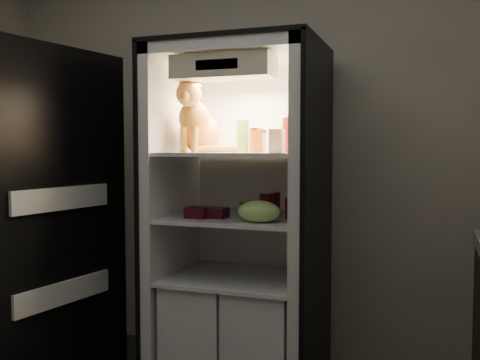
# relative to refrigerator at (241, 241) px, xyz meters

# --- Properties ---
(room_shell) EXTENTS (3.60, 3.60, 3.60)m
(room_shell) POSITION_rel_refrigerator_xyz_m (0.00, -1.38, 0.83)
(room_shell) COLOR white
(room_shell) RESTS_ON floor
(refrigerator) EXTENTS (0.90, 0.72, 1.88)m
(refrigerator) POSITION_rel_refrigerator_xyz_m (0.00, 0.00, 0.00)
(refrigerator) COLOR white
(refrigerator) RESTS_ON floor
(fridge_door) EXTENTS (0.20, 0.87, 1.85)m
(fridge_door) POSITION_rel_refrigerator_xyz_m (-0.85, -0.43, 0.12)
(fridge_door) COLOR black
(fridge_door) RESTS_ON floor
(tabby_cat) EXTENTS (0.34, 0.39, 0.41)m
(tabby_cat) POSITION_rel_refrigerator_xyz_m (-0.22, -0.09, 0.65)
(tabby_cat) COLOR orange
(tabby_cat) RESTS_ON refrigerator
(parmesan_shaker) EXTENTS (0.07, 0.07, 0.18)m
(parmesan_shaker) POSITION_rel_refrigerator_xyz_m (0.01, 0.00, 0.59)
(parmesan_shaker) COLOR #217C30
(parmesan_shaker) RESTS_ON refrigerator
(mayo_tub) EXTENTS (0.09, 0.09, 0.13)m
(mayo_tub) POSITION_rel_refrigerator_xyz_m (0.09, 0.03, 0.56)
(mayo_tub) COLOR white
(mayo_tub) RESTS_ON refrigerator
(salsa_jar) EXTENTS (0.07, 0.07, 0.13)m
(salsa_jar) POSITION_rel_refrigerator_xyz_m (0.10, -0.05, 0.56)
(salsa_jar) COLOR maroon
(salsa_jar) RESTS_ON refrigerator
(pepper_jar) EXTENTS (0.12, 0.12, 0.20)m
(pepper_jar) POSITION_rel_refrigerator_xyz_m (0.29, 0.01, 0.60)
(pepper_jar) COLOR maroon
(pepper_jar) RESTS_ON refrigerator
(cream_carton) EXTENTS (0.07, 0.07, 0.12)m
(cream_carton) POSITION_rel_refrigerator_xyz_m (0.26, -0.20, 0.56)
(cream_carton) COLOR beige
(cream_carton) RESTS_ON refrigerator
(soda_can_a) EXTENTS (0.07, 0.07, 0.13)m
(soda_can_a) POSITION_rel_refrigerator_xyz_m (0.17, 0.06, 0.21)
(soda_can_a) COLOR black
(soda_can_a) RESTS_ON refrigerator
(soda_can_b) EXTENTS (0.06, 0.06, 0.12)m
(soda_can_b) POSITION_rel_refrigerator_xyz_m (0.30, -0.07, 0.21)
(soda_can_b) COLOR black
(soda_can_b) RESTS_ON refrigerator
(soda_can_c) EXTENTS (0.08, 0.08, 0.14)m
(soda_can_c) POSITION_rel_refrigerator_xyz_m (0.17, -0.09, 0.22)
(soda_can_c) COLOR black
(soda_can_c) RESTS_ON refrigerator
(condiment_jar) EXTENTS (0.07, 0.07, 0.09)m
(condiment_jar) POSITION_rel_refrigerator_xyz_m (0.05, -0.05, 0.19)
(condiment_jar) COLOR #563518
(condiment_jar) RESTS_ON refrigerator
(grape_bag) EXTENTS (0.22, 0.16, 0.11)m
(grape_bag) POSITION_rel_refrigerator_xyz_m (0.18, -0.24, 0.20)
(grape_bag) COLOR #99C85D
(grape_bag) RESTS_ON refrigerator
(berry_box_left) EXTENTS (0.11, 0.11, 0.06)m
(berry_box_left) POSITION_rel_refrigerator_xyz_m (-0.18, -0.19, 0.18)
(berry_box_left) COLOR #450B1D
(berry_box_left) RESTS_ON refrigerator
(berry_box_right) EXTENTS (0.11, 0.11, 0.05)m
(berry_box_right) POSITION_rel_refrigerator_xyz_m (-0.09, -0.15, 0.18)
(berry_box_right) COLOR #450B1D
(berry_box_right) RESTS_ON refrigerator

